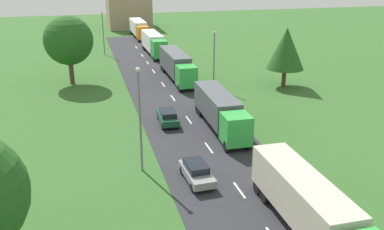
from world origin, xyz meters
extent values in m
cube|color=#2B2B30|center=(0.00, 24.50, 0.03)|extent=(10.00, 140.00, 0.06)
cube|color=white|center=(0.00, 23.40, 0.07)|extent=(0.16, 2.40, 0.01)
cube|color=white|center=(0.00, 31.32, 0.07)|extent=(0.16, 2.40, 0.01)
cube|color=white|center=(0.00, 38.82, 0.07)|extent=(0.16, 2.40, 0.01)
cube|color=white|center=(0.00, 46.81, 0.07)|extent=(0.16, 2.40, 0.01)
cube|color=white|center=(0.00, 53.29, 0.07)|extent=(0.16, 2.40, 0.01)
cube|color=white|center=(0.00, 61.01, 0.07)|extent=(0.16, 2.40, 0.01)
cube|color=white|center=(0.00, 67.07, 0.07)|extent=(0.16, 2.40, 0.01)
cube|color=white|center=(0.00, 73.17, 0.07)|extent=(0.16, 2.40, 0.01)
cube|color=white|center=(0.00, 81.12, 0.07)|extent=(0.16, 2.40, 0.01)
cube|color=beige|center=(2.17, 18.34, 2.21)|extent=(2.52, 10.20, 2.70)
cube|color=black|center=(2.17, 18.34, 0.66)|extent=(0.92, 9.69, 0.24)
cylinder|color=black|center=(3.22, 21.39, 0.56)|extent=(0.35, 1.00, 1.00)
cylinder|color=black|center=(1.12, 21.40, 0.56)|extent=(0.35, 1.00, 1.00)
cylinder|color=black|center=(3.23, 22.61, 0.56)|extent=(0.35, 1.00, 1.00)
cylinder|color=black|center=(1.13, 22.62, 0.56)|extent=(0.35, 1.00, 1.00)
cube|color=green|center=(2.36, 30.73, 1.90)|extent=(2.50, 2.57, 2.69)
cube|color=black|center=(2.33, 29.53, 2.39)|extent=(2.10, 0.15, 1.18)
cube|color=#4C5156|center=(2.50, 36.91, 2.21)|extent=(2.71, 9.20, 2.69)
cube|color=black|center=(2.50, 36.91, 0.66)|extent=(1.10, 8.71, 0.24)
cylinder|color=black|center=(3.40, 30.08, 0.56)|extent=(0.37, 1.01, 1.00)
cylinder|color=black|center=(1.30, 30.13, 0.56)|extent=(0.37, 1.01, 1.00)
cylinder|color=black|center=(3.62, 39.63, 0.56)|extent=(0.37, 1.01, 1.00)
cylinder|color=black|center=(1.52, 39.68, 0.56)|extent=(0.37, 1.01, 1.00)
cylinder|color=black|center=(3.64, 40.73, 0.56)|extent=(0.37, 1.01, 1.00)
cylinder|color=black|center=(1.54, 40.78, 0.56)|extent=(0.37, 1.01, 1.00)
cube|color=green|center=(2.50, 49.91, 1.92)|extent=(2.45, 2.73, 2.72)
cube|color=black|center=(2.50, 48.61, 2.41)|extent=(2.10, 0.11, 1.20)
cube|color=#4C5156|center=(2.47, 56.85, 2.35)|extent=(2.54, 10.47, 2.97)
cube|color=black|center=(2.47, 56.85, 0.66)|extent=(0.94, 9.94, 0.24)
cylinder|color=black|center=(3.55, 49.23, 0.56)|extent=(0.35, 1.00, 1.00)
cylinder|color=black|center=(1.45, 49.22, 0.56)|extent=(0.35, 1.00, 1.00)
cylinder|color=black|center=(3.51, 59.99, 0.56)|extent=(0.35, 1.00, 1.00)
cylinder|color=black|center=(1.41, 59.99, 0.56)|extent=(0.35, 1.00, 1.00)
cylinder|color=black|center=(3.50, 61.25, 0.56)|extent=(0.35, 1.00, 1.00)
cylinder|color=black|center=(1.40, 61.24, 0.56)|extent=(0.35, 1.00, 1.00)
cube|color=green|center=(2.35, 68.52, 2.01)|extent=(2.49, 2.75, 2.91)
cube|color=black|center=(2.37, 67.23, 2.54)|extent=(2.10, 0.14, 1.28)
cube|color=white|center=(2.22, 74.91, 2.32)|extent=(2.69, 9.44, 2.92)
cube|color=black|center=(2.22, 74.91, 0.66)|extent=(1.08, 8.94, 0.24)
cylinder|color=black|center=(3.41, 67.87, 0.56)|extent=(0.37, 1.01, 1.00)
cylinder|color=black|center=(1.31, 67.82, 0.56)|extent=(0.37, 1.01, 1.00)
cylinder|color=black|center=(3.21, 77.75, 0.56)|extent=(0.37, 1.01, 1.00)
cylinder|color=black|center=(1.11, 77.71, 0.56)|extent=(0.37, 1.01, 1.00)
cylinder|color=black|center=(3.19, 78.88, 0.56)|extent=(0.37, 1.01, 1.00)
cylinder|color=black|center=(1.09, 78.84, 0.56)|extent=(0.37, 1.01, 1.00)
cube|color=orange|center=(2.29, 87.41, 1.89)|extent=(2.48, 2.64, 2.67)
cube|color=black|center=(2.31, 86.17, 2.37)|extent=(2.10, 0.13, 1.17)
cube|color=white|center=(2.18, 93.96, 2.27)|extent=(2.66, 9.83, 2.83)
cube|color=black|center=(2.18, 93.96, 0.66)|extent=(1.05, 9.32, 0.24)
cylinder|color=black|center=(3.35, 86.78, 0.56)|extent=(0.37, 1.01, 1.00)
cylinder|color=black|center=(1.25, 86.74, 0.56)|extent=(0.37, 1.01, 1.00)
cylinder|color=black|center=(3.18, 96.91, 0.56)|extent=(0.37, 1.01, 1.00)
cylinder|color=black|center=(1.08, 96.88, 0.56)|extent=(0.37, 1.01, 1.00)
cylinder|color=black|center=(3.16, 98.09, 0.56)|extent=(0.37, 1.01, 1.00)
cylinder|color=black|center=(1.06, 98.05, 0.56)|extent=(0.37, 1.01, 1.00)
cube|color=gray|center=(-2.70, 25.59, 0.68)|extent=(1.97, 4.35, 0.60)
cube|color=black|center=(-2.71, 25.81, 1.25)|extent=(1.60, 2.46, 0.54)
cylinder|color=black|center=(-1.84, 24.18, 0.38)|extent=(0.25, 0.65, 0.64)
cylinder|color=black|center=(-3.42, 24.11, 0.38)|extent=(0.25, 0.65, 0.64)
cylinder|color=black|center=(-1.97, 27.08, 0.38)|extent=(0.25, 0.65, 0.64)
cylinder|color=black|center=(-3.55, 27.01, 0.38)|extent=(0.25, 0.65, 0.64)
cube|color=#19472D|center=(-2.38, 38.42, 0.71)|extent=(1.97, 4.52, 0.66)
cube|color=black|center=(-2.39, 38.20, 1.30)|extent=(1.60, 2.55, 0.52)
cylinder|color=black|center=(-3.10, 39.97, 0.38)|extent=(0.25, 0.65, 0.64)
cylinder|color=black|center=(-1.52, 39.90, 0.38)|extent=(0.25, 0.65, 0.64)
cylinder|color=black|center=(-3.23, 36.95, 0.38)|extent=(0.25, 0.65, 0.64)
cylinder|color=black|center=(-1.66, 36.88, 0.38)|extent=(0.25, 0.65, 0.64)
cylinder|color=slate|center=(-6.52, 28.55, 4.17)|extent=(0.18, 0.18, 8.34)
sphere|color=silver|center=(-6.52, 28.55, 8.46)|extent=(0.36, 0.36, 0.36)
cylinder|color=slate|center=(6.41, 50.33, 3.66)|extent=(0.18, 0.18, 7.32)
sphere|color=silver|center=(6.41, 50.33, 7.44)|extent=(0.36, 0.36, 0.36)
cylinder|color=slate|center=(-6.49, 76.02, 3.77)|extent=(0.18, 0.18, 7.53)
sphere|color=silver|center=(-6.49, 76.02, 7.65)|extent=(0.36, 0.36, 0.36)
cylinder|color=#513823|center=(15.75, 48.33, 1.25)|extent=(0.56, 0.56, 2.50)
cone|color=#23561E|center=(15.75, 48.33, 5.25)|extent=(5.00, 5.00, 5.50)
cylinder|color=#513823|center=(-12.13, 57.08, 1.78)|extent=(0.64, 0.64, 3.56)
sphere|color=#23561E|center=(-12.13, 57.08, 6.05)|extent=(6.64, 6.64, 6.64)
cube|color=#9E846B|center=(1.93, 109.87, 4.13)|extent=(10.47, 13.27, 8.27)
camera|label=1|loc=(-10.46, -2.68, 16.13)|focal=39.80mm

